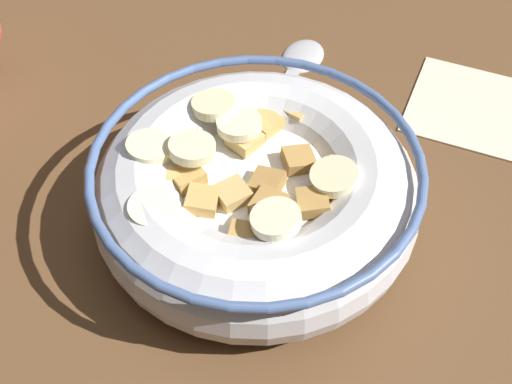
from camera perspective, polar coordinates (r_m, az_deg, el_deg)
name	(u,v)px	position (r cm, az deg, el deg)	size (l,w,h in cm)	color
ground_plane	(256,232)	(43.68, 0.00, -3.41)	(92.96, 92.96, 2.00)	brown
cereal_bowl	(255,190)	(40.43, -0.05, 0.14)	(19.81, 19.81, 6.37)	silver
spoon	(293,70)	(53.23, 3.22, 10.40)	(9.11, 15.84, 0.80)	#B7B7BC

